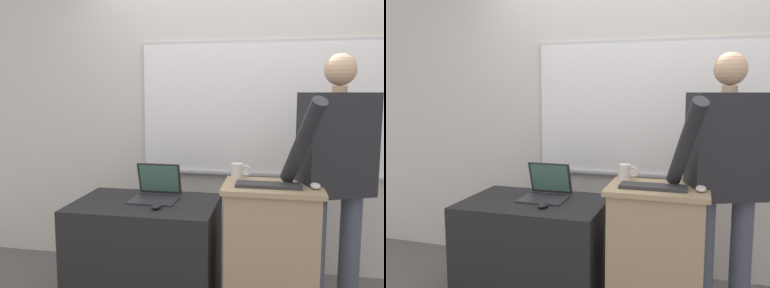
{
  "view_description": "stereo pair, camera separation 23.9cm",
  "coord_description": "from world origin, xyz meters",
  "views": [
    {
      "loc": [
        0.24,
        -2.12,
        1.49
      ],
      "look_at": [
        -0.24,
        0.33,
        1.16
      ],
      "focal_mm": 38.0,
      "sensor_mm": 36.0,
      "label": 1
    },
    {
      "loc": [
        0.48,
        -2.06,
        1.49
      ],
      "look_at": [
        -0.24,
        0.33,
        1.16
      ],
      "focal_mm": 38.0,
      "sensor_mm": 36.0,
      "label": 2
    }
  ],
  "objects": [
    {
      "name": "computer_mouse_by_keyboard",
      "position": [
        0.5,
        0.27,
        0.94
      ],
      "size": [
        0.06,
        0.1,
        0.03
      ],
      "color": "silver",
      "rests_on": "lectern_podium"
    },
    {
      "name": "wireless_keyboard",
      "position": [
        0.23,
        0.27,
        0.94
      ],
      "size": [
        0.38,
        0.13,
        0.02
      ],
      "color": "#2D2D30",
      "rests_on": "lectern_podium"
    },
    {
      "name": "lectern_podium",
      "position": [
        0.26,
        0.32,
        0.47
      ],
      "size": [
        0.59,
        0.43,
        0.93
      ],
      "color": "tan",
      "rests_on": "ground_plane"
    },
    {
      "name": "person_presenter",
      "position": [
        0.64,
        0.47,
        1.0
      ],
      "size": [
        0.62,
        0.68,
        1.71
      ],
      "rotation": [
        0.0,
        0.0,
        0.39
      ],
      "color": "#474C60",
      "rests_on": "ground_plane"
    },
    {
      "name": "side_desk",
      "position": [
        -0.58,
        0.44,
        0.37
      ],
      "size": [
        0.96,
        0.66,
        0.74
      ],
      "color": "black",
      "rests_on": "ground_plane"
    },
    {
      "name": "back_wall",
      "position": [
        0.01,
        1.25,
        1.4
      ],
      "size": [
        6.4,
        0.17,
        2.82
      ],
      "color": "silver",
      "rests_on": "ground_plane"
    },
    {
      "name": "laptop",
      "position": [
        -0.53,
        0.55,
        0.82
      ],
      "size": [
        0.31,
        0.31,
        0.24
      ],
      "color": "#28282D",
      "rests_on": "side_desk"
    },
    {
      "name": "computer_mouse_by_laptop",
      "position": [
        -0.46,
        0.3,
        0.76
      ],
      "size": [
        0.06,
        0.1,
        0.03
      ],
      "color": "black",
      "rests_on": "side_desk"
    },
    {
      "name": "coffee_mug",
      "position": [
        0.04,
        0.47,
        0.98
      ],
      "size": [
        0.13,
        0.08,
        0.1
      ],
      "color": "silver",
      "rests_on": "lectern_podium"
    }
  ]
}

